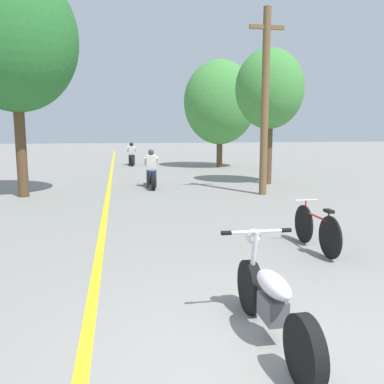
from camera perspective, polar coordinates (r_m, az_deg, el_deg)
The scene contains 10 objects.
ground_plane at distance 3.94m, azimuth 12.20°, elevation -23.36°, with size 120.00×120.00×0.00m, color gray.
lane_stripe_center at distance 15.69m, azimuth -11.52°, elevation 0.99°, with size 0.14×48.00×0.01m, color yellow.
utility_pole at distance 13.22m, azimuth 10.21°, elevation 12.49°, with size 1.10×0.24×5.76m.
roadside_tree_right_near at distance 15.92m, azimuth 10.84°, elevation 13.92°, with size 2.59×2.33×5.07m.
roadside_tree_right_far at distance 22.63m, azimuth 3.95°, elevation 12.42°, with size 3.94×3.54×5.80m.
roadside_tree_left at distance 13.85m, azimuth -23.70°, elevation 19.03°, with size 3.73×3.36×6.88m.
motorcycle_foreground at distance 4.21m, azimuth 11.09°, elevation -14.85°, with size 0.79×2.01×1.02m.
motorcycle_rider_lead at distance 14.80m, azimuth -5.72°, elevation 2.66°, with size 0.50×2.13×1.37m.
motorcycle_rider_far at distance 24.18m, azimuth -8.46°, elevation 4.95°, with size 0.50×2.09×1.33m.
bicycle_parked at distance 7.39m, azimuth 17.04°, elevation -4.98°, with size 0.44×1.66×0.82m.
Camera 1 is at (-1.33, -3.07, 2.09)m, focal length 38.00 mm.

